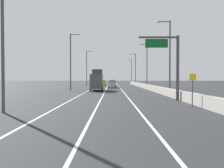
{
  "coord_description": "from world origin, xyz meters",
  "views": [
    {
      "loc": [
        -0.63,
        -3.18,
        2.63
      ],
      "look_at": [
        -0.62,
        46.84,
        1.36
      ],
      "focal_mm": 38.89,
      "sensor_mm": 36.0,
      "label": 1
    }
  ],
  "objects_px": {
    "lamp_post_left_mid": "(72,58)",
    "car_yellow_2": "(103,83)",
    "lamp_post_left_near": "(5,26)",
    "car_green_1": "(112,83)",
    "lamp_post_right_second": "(168,53)",
    "lamp_post_right_third": "(146,63)",
    "box_truck": "(97,81)",
    "lamp_post_right_fifth": "(131,70)",
    "speed_advisory_sign": "(192,87)",
    "lamp_post_right_fourth": "(135,67)",
    "overhead_sign_gantry": "(171,60)",
    "lamp_post_left_far": "(87,66)",
    "car_silver_0": "(111,84)"
  },
  "relations": [
    {
      "from": "lamp_post_left_mid",
      "to": "car_yellow_2",
      "type": "xyz_separation_m",
      "value": [
        5.05,
        35.12,
        -5.63
      ]
    },
    {
      "from": "lamp_post_left_near",
      "to": "car_green_1",
      "type": "height_order",
      "value": "lamp_post_left_near"
    },
    {
      "from": "lamp_post_right_second",
      "to": "lamp_post_right_third",
      "type": "distance_m",
      "value": 25.47
    },
    {
      "from": "lamp_post_right_third",
      "to": "car_green_1",
      "type": "height_order",
      "value": "lamp_post_right_third"
    },
    {
      "from": "box_truck",
      "to": "lamp_post_right_fifth",
      "type": "bearing_deg",
      "value": 79.37
    },
    {
      "from": "lamp_post_right_second",
      "to": "lamp_post_left_near",
      "type": "relative_size",
      "value": 1.0
    },
    {
      "from": "lamp_post_right_third",
      "to": "box_truck",
      "type": "bearing_deg",
      "value": -132.12
    },
    {
      "from": "car_green_1",
      "to": "lamp_post_right_second",
      "type": "bearing_deg",
      "value": -75.81
    },
    {
      "from": "speed_advisory_sign",
      "to": "lamp_post_right_second",
      "type": "xyz_separation_m",
      "value": [
        1.49,
        15.85,
        4.79
      ]
    },
    {
      "from": "lamp_post_left_mid",
      "to": "lamp_post_right_fourth",
      "type": "bearing_deg",
      "value": 67.52
    },
    {
      "from": "overhead_sign_gantry",
      "to": "lamp_post_left_near",
      "type": "bearing_deg",
      "value": -146.79
    },
    {
      "from": "lamp_post_left_far",
      "to": "lamp_post_right_second",
      "type": "bearing_deg",
      "value": -67.96
    },
    {
      "from": "lamp_post_right_third",
      "to": "lamp_post_left_near",
      "type": "bearing_deg",
      "value": -110.59
    },
    {
      "from": "lamp_post_right_fourth",
      "to": "lamp_post_right_fifth",
      "type": "bearing_deg",
      "value": 88.71
    },
    {
      "from": "lamp_post_right_fourth",
      "to": "lamp_post_left_near",
      "type": "height_order",
      "value": "same"
    },
    {
      "from": "lamp_post_right_third",
      "to": "car_yellow_2",
      "type": "relative_size",
      "value": 2.47
    },
    {
      "from": "speed_advisory_sign",
      "to": "lamp_post_right_second",
      "type": "relative_size",
      "value": 0.26
    },
    {
      "from": "lamp_post_right_second",
      "to": "lamp_post_left_far",
      "type": "relative_size",
      "value": 1.0
    },
    {
      "from": "lamp_post_right_third",
      "to": "lamp_post_left_far",
      "type": "relative_size",
      "value": 1.0
    },
    {
      "from": "car_yellow_2",
      "to": "lamp_post_right_second",
      "type": "bearing_deg",
      "value": -75.62
    },
    {
      "from": "lamp_post_left_far",
      "to": "lamp_post_left_mid",
      "type": "bearing_deg",
      "value": -90.05
    },
    {
      "from": "lamp_post_right_fourth",
      "to": "car_yellow_2",
      "type": "relative_size",
      "value": 2.47
    },
    {
      "from": "overhead_sign_gantry",
      "to": "lamp_post_left_far",
      "type": "distance_m",
      "value": 53.57
    },
    {
      "from": "lamp_post_right_fourth",
      "to": "overhead_sign_gantry",
      "type": "bearing_deg",
      "value": -91.44
    },
    {
      "from": "speed_advisory_sign",
      "to": "lamp_post_right_fifth",
      "type": "bearing_deg",
      "value": 88.97
    },
    {
      "from": "overhead_sign_gantry",
      "to": "lamp_post_right_fourth",
      "type": "relative_size",
      "value": 0.65
    },
    {
      "from": "lamp_post_left_near",
      "to": "lamp_post_left_far",
      "type": "height_order",
      "value": "same"
    },
    {
      "from": "car_yellow_2",
      "to": "box_truck",
      "type": "relative_size",
      "value": 0.57
    },
    {
      "from": "speed_advisory_sign",
      "to": "lamp_post_left_far",
      "type": "height_order",
      "value": "lamp_post_left_far"
    },
    {
      "from": "lamp_post_right_fifth",
      "to": "car_silver_0",
      "type": "relative_size",
      "value": 2.44
    },
    {
      "from": "speed_advisory_sign",
      "to": "car_silver_0",
      "type": "xyz_separation_m",
      "value": [
        -7.4,
        41.33,
        -0.81
      ]
    },
    {
      "from": "overhead_sign_gantry",
      "to": "car_silver_0",
      "type": "xyz_separation_m",
      "value": [
        -6.96,
        35.24,
        -3.78
      ]
    },
    {
      "from": "lamp_post_left_mid",
      "to": "car_yellow_2",
      "type": "relative_size",
      "value": 2.47
    },
    {
      "from": "lamp_post_left_near",
      "to": "car_yellow_2",
      "type": "bearing_deg",
      "value": 85.72
    },
    {
      "from": "lamp_post_left_mid",
      "to": "car_green_1",
      "type": "distance_m",
      "value": 25.27
    },
    {
      "from": "car_silver_0",
      "to": "box_truck",
      "type": "bearing_deg",
      "value": -102.69
    },
    {
      "from": "lamp_post_left_far",
      "to": "car_silver_0",
      "type": "bearing_deg",
      "value": -63.74
    },
    {
      "from": "lamp_post_left_far",
      "to": "lamp_post_right_fifth",
      "type": "bearing_deg",
      "value": 63.89
    },
    {
      "from": "speed_advisory_sign",
      "to": "lamp_post_right_fifth",
      "type": "relative_size",
      "value": 0.26
    },
    {
      "from": "lamp_post_right_third",
      "to": "box_truck",
      "type": "relative_size",
      "value": 1.4
    },
    {
      "from": "box_truck",
      "to": "lamp_post_left_mid",
      "type": "bearing_deg",
      "value": -167.56
    },
    {
      "from": "overhead_sign_gantry",
      "to": "lamp_post_right_second",
      "type": "height_order",
      "value": "lamp_post_right_second"
    },
    {
      "from": "speed_advisory_sign",
      "to": "car_green_1",
      "type": "xyz_separation_m",
      "value": [
        -7.2,
        50.19,
        -0.75
      ]
    },
    {
      "from": "lamp_post_right_fifth",
      "to": "speed_advisory_sign",
      "type": "bearing_deg",
      "value": -91.03
    },
    {
      "from": "speed_advisory_sign",
      "to": "lamp_post_left_near",
      "type": "distance_m",
      "value": 16.41
    },
    {
      "from": "lamp_post_right_fifth",
      "to": "lamp_post_left_mid",
      "type": "distance_m",
      "value": 67.5
    },
    {
      "from": "overhead_sign_gantry",
      "to": "speed_advisory_sign",
      "type": "height_order",
      "value": "overhead_sign_gantry"
    },
    {
      "from": "lamp_post_left_mid",
      "to": "lamp_post_left_far",
      "type": "xyz_separation_m",
      "value": [
        0.03,
        30.56,
        0.0
      ]
    },
    {
      "from": "lamp_post_left_far",
      "to": "car_silver_0",
      "type": "xyz_separation_m",
      "value": [
        7.98,
        -16.17,
        -5.61
      ]
    },
    {
      "from": "lamp_post_left_far",
      "to": "overhead_sign_gantry",
      "type": "bearing_deg",
      "value": -73.8
    }
  ]
}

